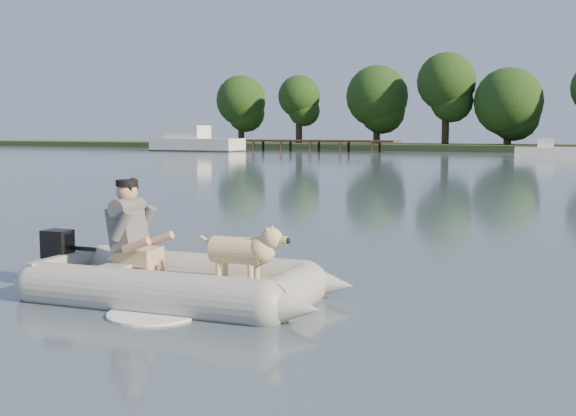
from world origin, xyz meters
The scene contains 8 objects.
water centered at (0.00, 0.00, 0.00)m, with size 160.00×160.00×0.00m, color slate.
dock centered at (-26.00, 52.00, 0.52)m, with size 18.00×2.00×1.04m, color #4C331E, non-canonical shape.
dinghy centered at (0.51, -0.37, 0.57)m, with size 4.52×3.10×1.35m, color gray, non-canonical shape.
man centered at (-0.17, -0.42, 0.75)m, with size 0.70×0.60×1.05m, color #58575C, non-canonical shape.
dog centered at (1.12, -0.23, 0.50)m, with size 0.90×0.32×0.60m, color tan, non-canonical shape.
outboard_motor centered at (-1.09, -0.60, 0.30)m, with size 0.40×0.28×0.76m, color black, non-canonical shape.
cabin_cruiser centered at (-34.42, 46.90, 1.17)m, with size 8.97×3.20×2.77m, color white, non-canonical shape.
motorboat centered at (-3.78, 46.56, 0.88)m, with size 4.59×1.77×1.94m, color white, non-canonical shape.
Camera 1 is at (5.21, -6.40, 1.78)m, focal length 45.00 mm.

